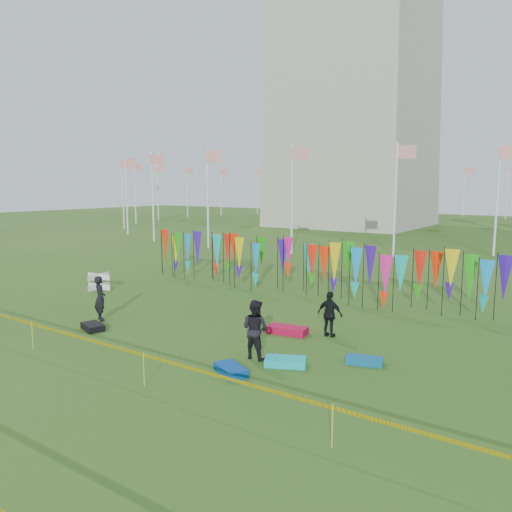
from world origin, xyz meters
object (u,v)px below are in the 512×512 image
Objects in this scene: person_left at (100,298)px; kite_bag_blue at (231,370)px; person_mid at (255,329)px; person_right at (330,314)px; kite_bag_black at (93,327)px; kite_bag_red at (287,330)px; box_kite at (99,282)px; kite_bag_turquoise at (286,362)px; kite_bag_teal at (365,361)px.

kite_bag_blue is (7.36, -1.49, -0.73)m from person_left.
person_mid is at bearing -157.59° from person_left.
person_right reaches higher than kite_bag_black.
person_right is 1.58m from kite_bag_red.
kite_bag_turquoise is at bearing -15.73° from box_kite.
person_left is 1.48m from kite_bag_black.
kite_bag_red reaches higher than kite_bag_blue.
box_kite is 12.34m from person_mid.
kite_bag_teal is (2.85, 1.38, -0.78)m from person_mid.
person_right reaches higher than kite_bag_teal.
person_left reaches higher than kite_bag_blue.
kite_bag_blue is at bearing -22.67° from box_kite.
person_mid is 1.62m from kite_bag_blue.
kite_bag_turquoise is at bearing -157.72° from person_left.
person_mid is 1.65× the size of kite_bag_blue.
person_right is 1.52× the size of kite_bag_teal.
person_mid is at bearing 178.37° from kite_bag_turquoise.
kite_bag_teal is (9.20, 2.28, -0.01)m from kite_bag_black.
box_kite is at bearing 140.42° from kite_bag_black.
person_left is 7.17m from person_mid.
kite_bag_turquoise is 1.13× the size of kite_bag_teal.
box_kite is at bearing 164.27° from kite_bag_turquoise.
kite_bag_red is at bearing 99.52° from kite_bag_blue.
kite_bag_black is at bearing -148.95° from kite_bag_red.
kite_bag_black is 9.48m from kite_bag_teal.
person_left reaches higher than kite_bag_turquoise.
person_left is 1.66× the size of kite_bag_teal.
kite_bag_turquoise is at bearing 57.38° from kite_bag_blue.
person_mid is 1.29× the size of kite_bag_red.
person_left is 1.47× the size of kite_bag_turquoise.
person_mid is at bearing -79.45° from kite_bag_red.
person_mid is (7.17, -0.08, 0.03)m from person_left.
kite_bag_red is at bearing 22.20° from person_right.
person_mid is 1.53× the size of kite_bag_turquoise.
kite_bag_teal is (1.99, -1.76, -0.68)m from person_right.
person_right reaches higher than kite_bag_blue.
person_right is 4.65m from kite_bag_blue.
kite_bag_blue is at bearing -80.48° from kite_bag_red.
kite_bag_red is (6.68, 2.54, -0.72)m from person_left.
kite_bag_blue is (-0.88, -1.38, -0.00)m from kite_bag_turquoise.
person_mid is at bearing -154.18° from kite_bag_teal.
person_left is (4.62, -3.51, 0.44)m from box_kite.
kite_bag_blue reaches higher than kite_bag_teal.
person_left is at bearing -172.64° from kite_bag_teal.
kite_bag_teal is (3.33, -1.24, -0.03)m from kite_bag_red.
kite_bag_blue is 0.78× the size of kite_bag_red.
person_left is at bearing -159.21° from kite_bag_red.
person_right reaches higher than box_kite.
kite_bag_black is (-6.54, 0.50, -0.00)m from kite_bag_blue.
kite_bag_blue is 4.09m from kite_bag_red.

